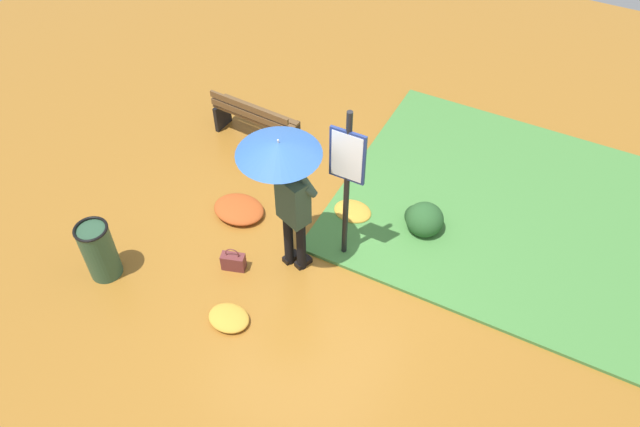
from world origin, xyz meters
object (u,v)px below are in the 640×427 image
object	(u,v)px
person_with_umbrella	(285,175)
trash_bin	(99,251)
handbag	(233,261)
info_sign_post	(347,172)
park_bench	(255,119)

from	to	relation	value
person_with_umbrella	trash_bin	size ratio (longest dim) A/B	2.45
handbag	info_sign_post	bearing A→B (deg)	-142.93
info_sign_post	handbag	size ratio (longest dim) A/B	6.22
park_bench	trash_bin	xyz separation A→B (m)	(0.31, 3.15, 0.02)
park_bench	handbag	bearing A→B (deg)	115.17
person_with_umbrella	park_bench	distance (m)	2.82
park_bench	trash_bin	distance (m)	3.17
person_with_umbrella	info_sign_post	bearing A→B (deg)	-140.49
info_sign_post	trash_bin	distance (m)	3.22
person_with_umbrella	handbag	distance (m)	1.60
person_with_umbrella	handbag	xyz separation A→B (m)	(0.59, 0.41, -1.42)
person_with_umbrella	trash_bin	distance (m)	2.60
info_sign_post	park_bench	size ratio (longest dim) A/B	1.64
person_with_umbrella	park_bench	world-z (taller)	person_with_umbrella
info_sign_post	handbag	distance (m)	1.95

